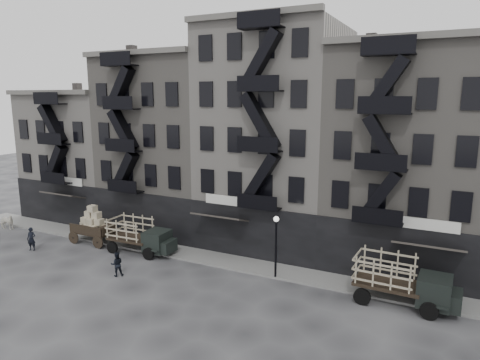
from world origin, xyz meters
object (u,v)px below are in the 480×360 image
at_px(wagon, 92,222).
at_px(stake_truck_east, 403,278).
at_px(pedestrian_west, 31,239).
at_px(horse, 6,222).
at_px(stake_truck_west, 140,233).
at_px(pedestrian_mid, 117,264).

bearing_deg(wagon, stake_truck_east, -0.90).
bearing_deg(wagon, pedestrian_west, -130.32).
bearing_deg(horse, wagon, -93.46).
distance_m(horse, wagon, 9.68).
relative_size(wagon, stake_truck_east, 0.63).
xyz_separation_m(stake_truck_west, stake_truck_east, (19.00, -0.00, 0.10)).
bearing_deg(horse, pedestrian_west, -120.15).
distance_m(horse, stake_truck_east, 33.59).
height_order(horse, stake_truck_east, stake_truck_east).
height_order(wagon, pedestrian_west, wagon).
bearing_deg(pedestrian_west, horse, 137.95).
distance_m(horse, pedestrian_mid, 16.38).
distance_m(stake_truck_east, pedestrian_west, 27.13).
bearing_deg(stake_truck_east, pedestrian_west, -170.44).
distance_m(horse, pedestrian_west, 7.16).
relative_size(horse, stake_truck_east, 0.29).
bearing_deg(horse, stake_truck_west, -95.72).
xyz_separation_m(wagon, stake_truck_east, (23.99, -0.10, -0.12)).
distance_m(wagon, stake_truck_west, 5.00).
bearing_deg(stake_truck_east, pedestrian_mid, -164.23).
height_order(stake_truck_west, stake_truck_east, stake_truck_east).
height_order(horse, stake_truck_west, stake_truck_west).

